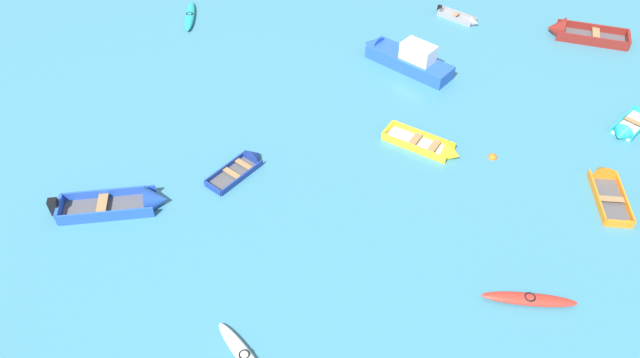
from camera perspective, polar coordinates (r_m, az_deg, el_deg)
rowboat_grey_near_right at (r=38.51m, az=13.77°, el=14.64°), size 2.51×2.31×0.74m
rowboat_blue_midfield_left at (r=26.32m, az=-17.72°, el=-2.24°), size 4.84×1.78×1.25m
kayak_turquoise_center at (r=38.70m, az=-12.40°, el=15.07°), size 0.76×3.56×0.34m
rowboat_yellow_back_row_left at (r=28.20m, az=11.22°, el=2.84°), size 3.73×3.00×1.09m
rowboat_orange_cluster_inner at (r=28.95m, az=25.69°, el=-0.28°), size 1.60×3.61×1.11m
kayak_red_outer_right at (r=23.46m, az=19.46°, el=-10.84°), size 3.50×1.00×0.33m
kayak_white_far_back at (r=21.13m, az=-7.26°, el=-16.57°), size 2.34×2.94×0.31m
rowboat_deep_blue_outer_left at (r=27.23m, az=-7.00°, el=1.56°), size 2.73×2.93×1.00m
motor_launch_blue_near_camera at (r=33.53m, az=8.08°, el=11.54°), size 4.99×4.70×1.87m
rowboat_turquoise_near_left at (r=32.29m, az=27.28°, el=4.15°), size 2.75×2.67×0.95m
rowboat_maroon_midfield_right at (r=38.94m, az=23.01°, el=12.86°), size 4.82×2.93×1.48m
mooring_buoy_between_boats_left at (r=28.63m, az=16.25°, el=2.00°), size 0.41×0.41×0.41m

